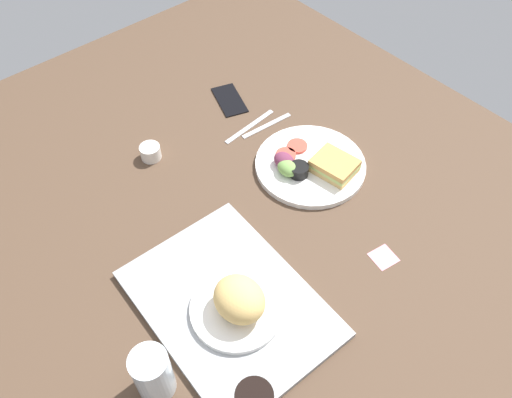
{
  "coord_description": "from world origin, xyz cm",
  "views": [
    {
      "loc": [
        -59.47,
        56.26,
        102.96
      ],
      "look_at": [
        2.0,
        3.0,
        4.0
      ],
      "focal_mm": 36.19,
      "sensor_mm": 36.0,
      "label": 1
    }
  ],
  "objects": [
    {
      "name": "ground_plane",
      "position": [
        0.0,
        0.0,
        -1.5
      ],
      "size": [
        190.0,
        150.0,
        3.0
      ],
      "primitive_type": "cube",
      "color": "#4C3828"
    },
    {
      "name": "serving_tray",
      "position": [
        -14.65,
        25.21,
        0.8
      ],
      "size": [
        46.4,
        34.93,
        1.6
      ],
      "primitive_type": "cube",
      "rotation": [
        0.0,
        0.0,
        -0.04
      ],
      "color": "#9EA0A3",
      "rests_on": "ground_plane"
    },
    {
      "name": "bread_plate_near",
      "position": [
        -17.75,
        25.02,
        5.28
      ],
      "size": [
        20.3,
        20.3,
        9.48
      ],
      "color": "white",
      "rests_on": "serving_tray"
    },
    {
      "name": "plate_with_salad",
      "position": [
        2.72,
        -17.27,
        1.65
      ],
      "size": [
        29.92,
        29.92,
        5.4
      ],
      "color": "white",
      "rests_on": "ground_plane"
    },
    {
      "name": "drinking_glass",
      "position": [
        -19.16,
        47.23,
        6.47
      ],
      "size": [
        7.5,
        7.5,
        12.93
      ],
      "primitive_type": "cylinder",
      "color": "silver",
      "rests_on": "ground_plane"
    },
    {
      "name": "espresso_cup",
      "position": [
        34.79,
        12.9,
        2.0
      ],
      "size": [
        5.6,
        5.6,
        4.0
      ],
      "primitive_type": "cylinder",
      "color": "silver",
      "rests_on": "ground_plane"
    },
    {
      "name": "fork",
      "position": [
        23.37,
        -19.68,
        0.25
      ],
      "size": [
        2.89,
        17.06,
        0.5
      ],
      "primitive_type": "cube",
      "rotation": [
        0.0,
        0.0,
        1.48
      ],
      "color": "#B7B7BC",
      "rests_on": "ground_plane"
    },
    {
      "name": "knife",
      "position": [
        26.37,
        -15.68,
        0.25
      ],
      "size": [
        3.07,
        19.05,
        0.5
      ],
      "primitive_type": "cube",
      "rotation": [
        0.0,
        0.0,
        1.66
      ],
      "color": "#B7B7BC",
      "rests_on": "ground_plane"
    },
    {
      "name": "cell_phone",
      "position": [
        39.43,
        -18.65,
        0.4
      ],
      "size": [
        15.96,
        11.52,
        0.8
      ],
      "primitive_type": "cube",
      "rotation": [
        0.0,
        0.0,
        -0.33
      ],
      "color": "black",
      "rests_on": "ground_plane"
    },
    {
      "name": "sticky_note",
      "position": [
        -28.81,
        -10.29,
        0.06
      ],
      "size": [
        6.47,
        6.47,
        0.12
      ],
      "primitive_type": "cube",
      "rotation": [
        0.0,
        0.0,
        -0.17
      ],
      "color": "pink",
      "rests_on": "ground_plane"
    }
  ]
}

